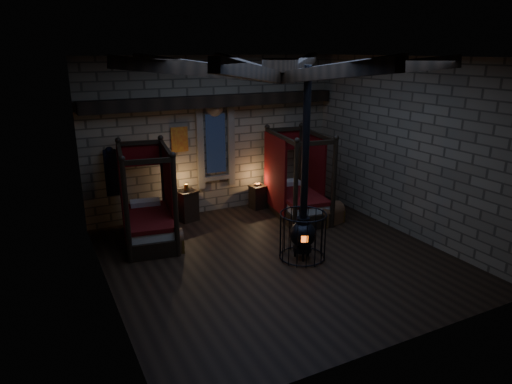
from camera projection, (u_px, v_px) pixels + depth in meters
name	position (u px, v px, depth m)	size (l,w,h in m)	color
room	(278.00, 81.00, 8.89)	(7.02, 7.02, 4.29)	black
bed_left	(148.00, 218.00, 10.70)	(1.42, 2.26, 2.22)	black
bed_right	(296.00, 195.00, 12.32)	(1.44, 2.30, 2.26)	black
trunk_left	(167.00, 242.00, 10.15)	(0.78, 0.56, 0.53)	brown
trunk_right	(329.00, 214.00, 11.83)	(0.84, 0.64, 0.55)	brown
nightstand_left	(187.00, 205.00, 11.99)	(0.62, 0.60, 1.00)	black
nightstand_right	(258.00, 197.00, 12.91)	(0.46, 0.45, 0.73)	black
stove	(303.00, 231.00, 9.73)	(1.00, 1.00, 4.05)	black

